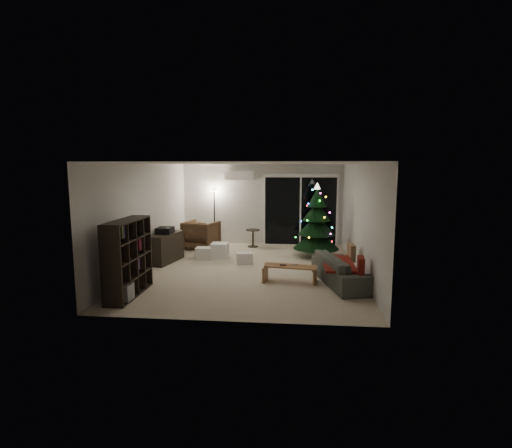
{
  "coord_description": "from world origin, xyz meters",
  "views": [
    {
      "loc": [
        1.04,
        -9.19,
        2.42
      ],
      "look_at": [
        0.1,
        0.3,
        1.05
      ],
      "focal_mm": 28.0,
      "sensor_mm": 36.0,
      "label": 1
    }
  ],
  "objects_px": {
    "bookshelf": "(119,258)",
    "media_cabinet": "(165,248)",
    "sofa": "(343,270)",
    "armchair": "(201,235)",
    "coffee_table": "(290,274)",
    "christmas_tree": "(317,220)"
  },
  "relations": [
    {
      "from": "bookshelf",
      "to": "media_cabinet",
      "type": "bearing_deg",
      "value": 67.16
    },
    {
      "from": "sofa",
      "to": "armchair",
      "type": "bearing_deg",
      "value": 35.22
    },
    {
      "from": "coffee_table",
      "to": "christmas_tree",
      "type": "relative_size",
      "value": 0.56
    },
    {
      "from": "media_cabinet",
      "to": "sofa",
      "type": "relative_size",
      "value": 0.59
    },
    {
      "from": "media_cabinet",
      "to": "armchair",
      "type": "distance_m",
      "value": 1.84
    },
    {
      "from": "armchair",
      "to": "sofa",
      "type": "xyz_separation_m",
      "value": [
        3.79,
        -3.27,
        -0.13
      ]
    },
    {
      "from": "coffee_table",
      "to": "bookshelf",
      "type": "bearing_deg",
      "value": -149.71
    },
    {
      "from": "sofa",
      "to": "coffee_table",
      "type": "xyz_separation_m",
      "value": [
        -1.1,
        0.02,
        -0.12
      ]
    },
    {
      "from": "media_cabinet",
      "to": "christmas_tree",
      "type": "distance_m",
      "value": 4.04
    },
    {
      "from": "coffee_table",
      "to": "christmas_tree",
      "type": "distance_m",
      "value": 2.7
    },
    {
      "from": "bookshelf",
      "to": "armchair",
      "type": "bearing_deg",
      "value": 60.57
    },
    {
      "from": "sofa",
      "to": "christmas_tree",
      "type": "distance_m",
      "value": 2.63
    },
    {
      "from": "media_cabinet",
      "to": "armchair",
      "type": "xyz_separation_m",
      "value": [
        0.51,
        1.77,
        0.05
      ]
    },
    {
      "from": "media_cabinet",
      "to": "coffee_table",
      "type": "relative_size",
      "value": 1.07
    },
    {
      "from": "bookshelf",
      "to": "christmas_tree",
      "type": "height_order",
      "value": "christmas_tree"
    },
    {
      "from": "christmas_tree",
      "to": "sofa",
      "type": "bearing_deg",
      "value": -80.06
    },
    {
      "from": "media_cabinet",
      "to": "sofa",
      "type": "xyz_separation_m",
      "value": [
        4.3,
        -1.5,
        -0.08
      ]
    },
    {
      "from": "armchair",
      "to": "coffee_table",
      "type": "bearing_deg",
      "value": 143.91
    },
    {
      "from": "bookshelf",
      "to": "armchair",
      "type": "height_order",
      "value": "bookshelf"
    },
    {
      "from": "media_cabinet",
      "to": "sofa",
      "type": "height_order",
      "value": "media_cabinet"
    },
    {
      "from": "bookshelf",
      "to": "coffee_table",
      "type": "relative_size",
      "value": 1.3
    },
    {
      "from": "media_cabinet",
      "to": "coffee_table",
      "type": "height_order",
      "value": "media_cabinet"
    }
  ]
}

